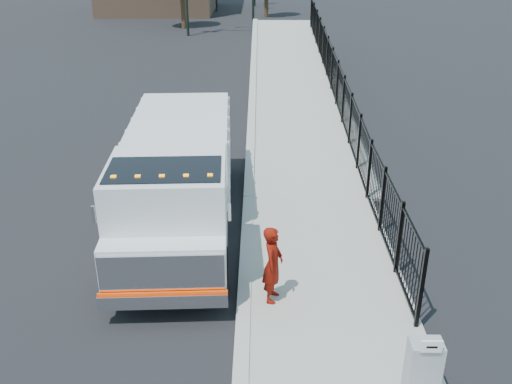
{
  "coord_description": "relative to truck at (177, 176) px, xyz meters",
  "views": [
    {
      "loc": [
        0.34,
        -11.38,
        7.64
      ],
      "look_at": [
        0.24,
        2.0,
        1.24
      ],
      "focal_mm": 40.0,
      "sensor_mm": 36.0,
      "label": 1
    }
  ],
  "objects": [
    {
      "name": "arrow_sign",
      "position": [
        4.92,
        -6.37,
        -0.14
      ],
      "size": [
        0.35,
        0.04,
        0.22
      ],
      "primitive_type": "cube",
      "color": "white",
      "rests_on": "utility_cabinet"
    },
    {
      "name": "ground",
      "position": [
        1.82,
        -2.17,
        -1.62
      ],
      "size": [
        120.0,
        120.0,
        0.0
      ],
      "primitive_type": "plane",
      "color": "black",
      "rests_on": "ground"
    },
    {
      "name": "ramp",
      "position": [
        3.95,
        13.83,
        -1.62
      ],
      "size": [
        3.95,
        24.06,
        3.19
      ],
      "primitive_type": "cube",
      "rotation": [
        0.06,
        0.0,
        0.0
      ],
      "color": "#9E998E",
      "rests_on": "ground"
    },
    {
      "name": "sidewalk",
      "position": [
        3.75,
        -4.17,
        -1.56
      ],
      "size": [
        3.55,
        12.0,
        0.12
      ],
      "primitive_type": "cube",
      "color": "#9E998E",
      "rests_on": "ground"
    },
    {
      "name": "worker",
      "position": [
        2.45,
        -3.25,
        -0.61
      ],
      "size": [
        0.55,
        0.72,
        1.77
      ],
      "primitive_type": "imported",
      "rotation": [
        0.0,
        0.0,
        1.36
      ],
      "color": "#700E05",
      "rests_on": "sidewalk"
    },
    {
      "name": "curb",
      "position": [
        1.82,
        -4.17,
        -1.54
      ],
      "size": [
        0.3,
        12.0,
        0.16
      ],
      "primitive_type": "cube",
      "color": "#ADAAA3",
      "rests_on": "ground"
    },
    {
      "name": "truck",
      "position": [
        0.0,
        0.0,
        0.0
      ],
      "size": [
        3.12,
        8.52,
        2.88
      ],
      "rotation": [
        0.0,
        0.0,
        0.05
      ],
      "color": "black",
      "rests_on": "ground"
    },
    {
      "name": "iron_fence",
      "position": [
        5.37,
        9.83,
        -0.72
      ],
      "size": [
        0.1,
        28.0,
        1.8
      ],
      "primitive_type": "cube",
      "color": "black",
      "rests_on": "ground"
    },
    {
      "name": "utility_cabinet",
      "position": [
        4.92,
        -6.15,
        -0.87
      ],
      "size": [
        0.55,
        0.4,
        1.25
      ],
      "primitive_type": "cube",
      "color": "gray",
      "rests_on": "sidewalk"
    }
  ]
}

